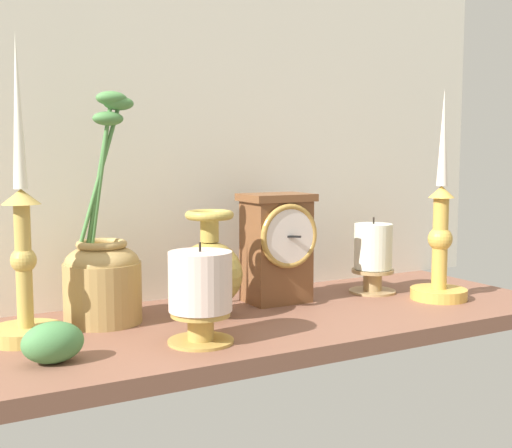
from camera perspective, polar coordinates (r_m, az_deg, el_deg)
The scene contains 10 objects.
ground_plane at distance 99.76cm, azimuth -0.22°, elevation -8.73°, with size 100.00×36.00×2.40cm, color brown.
back_wall at distance 113.37cm, azimuth -4.77°, elevation 10.20°, with size 120.00×2.00×65.00cm, color silver.
mantel_clock at distance 107.35cm, azimuth 1.88°, elevation -1.95°, with size 11.10×9.97×17.95cm.
candlestick_tall_left at distance 113.72cm, azimuth 15.76°, elevation -1.69°, with size 9.43×9.43×35.08cm.
candlestick_tall_center at distance 89.92cm, azimuth -19.63°, elevation -3.03°, with size 9.63×9.63×39.77cm.
brass_vase_bulbous at distance 97.62cm, azimuth -4.05°, elevation -4.07°, with size 9.84×9.84×16.08cm.
brass_vase_jar at distance 96.90cm, azimuth -13.22°, elevation -4.17°, with size 11.18×11.18×33.17cm.
pillar_candle_front at distance 84.72cm, azimuth -4.88°, elevation -5.88°, with size 8.60×8.60×13.14cm.
pillar_candle_near_clock at distance 117.00cm, azimuth 10.17°, elevation -2.77°, with size 8.27×8.27×13.42cm.
ivy_sprig at distance 80.96cm, azimuth -17.31°, elevation -9.84°, with size 7.22×5.05×4.91cm.
Camera 1 is at (-46.10, -84.74, 24.22)cm, focal length 45.84 mm.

